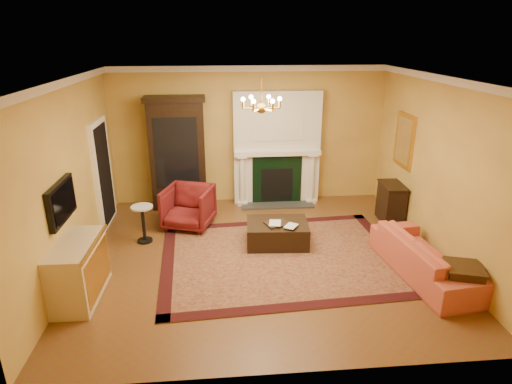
{
  "coord_description": "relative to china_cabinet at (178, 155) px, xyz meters",
  "views": [
    {
      "loc": [
        -0.66,
        -6.54,
        3.62
      ],
      "look_at": [
        -0.06,
        0.3,
        1.07
      ],
      "focal_mm": 30.0,
      "sensor_mm": 36.0,
      "label": 1
    }
  ],
  "objects": [
    {
      "name": "floor",
      "position": [
        1.56,
        -2.49,
        -1.17
      ],
      "size": [
        6.0,
        5.5,
        0.02
      ],
      "primitive_type": "cube",
      "color": "brown",
      "rests_on": "ground"
    },
    {
      "name": "ceiling",
      "position": [
        1.56,
        -2.49,
        1.85
      ],
      "size": [
        6.0,
        5.5,
        0.02
      ],
      "primitive_type": "cube",
      "color": "white",
      "rests_on": "wall_back"
    },
    {
      "name": "wall_back",
      "position": [
        1.56,
        0.27,
        0.34
      ],
      "size": [
        6.0,
        0.02,
        3.0
      ],
      "primitive_type": "cube",
      "color": "#DCBA4F",
      "rests_on": "floor"
    },
    {
      "name": "wall_front",
      "position": [
        1.56,
        -5.25,
        0.34
      ],
      "size": [
        6.0,
        0.02,
        3.0
      ],
      "primitive_type": "cube",
      "color": "#DCBA4F",
      "rests_on": "floor"
    },
    {
      "name": "wall_left",
      "position": [
        -1.45,
        -2.49,
        0.34
      ],
      "size": [
        0.02,
        5.5,
        3.0
      ],
      "primitive_type": "cube",
      "color": "#DCBA4F",
      "rests_on": "floor"
    },
    {
      "name": "wall_right",
      "position": [
        4.57,
        -2.49,
        0.34
      ],
      "size": [
        0.02,
        5.5,
        3.0
      ],
      "primitive_type": "cube",
      "color": "#DCBA4F",
      "rests_on": "floor"
    },
    {
      "name": "fireplace",
      "position": [
        2.16,
        0.08,
        0.04
      ],
      "size": [
        1.9,
        0.7,
        2.5
      ],
      "color": "silver",
      "rests_on": "wall_back"
    },
    {
      "name": "crown_molding",
      "position": [
        1.56,
        -1.53,
        1.78
      ],
      "size": [
        6.0,
        5.5,
        0.12
      ],
      "color": "silver",
      "rests_on": "ceiling"
    },
    {
      "name": "doorway",
      "position": [
        -1.4,
        -0.79,
        -0.11
      ],
      "size": [
        0.08,
        1.05,
        2.1
      ],
      "color": "white",
      "rests_on": "wall_left"
    },
    {
      "name": "tv_panel",
      "position": [
        -1.39,
        -3.09,
        0.19
      ],
      "size": [
        0.09,
        0.95,
        0.58
      ],
      "color": "black",
      "rests_on": "wall_left"
    },
    {
      "name": "gilt_mirror",
      "position": [
        4.52,
        -1.09,
        0.49
      ],
      "size": [
        0.06,
        0.76,
        1.05
      ],
      "color": "gold",
      "rests_on": "wall_right"
    },
    {
      "name": "chandelier",
      "position": [
        1.56,
        -2.49,
        1.45
      ],
      "size": [
        0.63,
        0.55,
        0.53
      ],
      "color": "#B88732",
      "rests_on": "ceiling"
    },
    {
      "name": "oriental_rug",
      "position": [
        1.92,
        -2.57,
        -1.15
      ],
      "size": [
        4.27,
        3.32,
        0.02
      ],
      "primitive_type": "cube",
      "rotation": [
        0.0,
        0.0,
        0.06
      ],
      "color": "#4E1310",
      "rests_on": "floor"
    },
    {
      "name": "china_cabinet",
      "position": [
        0.0,
        0.0,
        0.0
      ],
      "size": [
        1.18,
        0.58,
        2.31
      ],
      "primitive_type": "cube",
      "rotation": [
        0.0,
        0.0,
        0.05
      ],
      "color": "black",
      "rests_on": "floor"
    },
    {
      "name": "wingback_armchair",
      "position": [
        0.25,
        -1.15,
        -0.7
      ],
      "size": [
        1.09,
        1.05,
        0.91
      ],
      "primitive_type": "imported",
      "rotation": [
        0.0,
        0.0,
        -0.3
      ],
      "color": "maroon",
      "rests_on": "floor"
    },
    {
      "name": "pedestal_table",
      "position": [
        -0.53,
        -1.75,
        -0.75
      ],
      "size": [
        0.39,
        0.39,
        0.71
      ],
      "color": "black",
      "rests_on": "floor"
    },
    {
      "name": "commode",
      "position": [
        -1.17,
        -3.48,
        -0.72
      ],
      "size": [
        0.58,
        1.18,
        0.87
      ],
      "primitive_type": "cube",
      "rotation": [
        0.0,
        0.0,
        -0.02
      ],
      "color": "beige",
      "rests_on": "floor"
    },
    {
      "name": "coral_sofa",
      "position": [
        4.09,
        -3.33,
        -0.74
      ],
      "size": [
        0.89,
        2.21,
        0.84
      ],
      "primitive_type": "imported",
      "rotation": [
        0.0,
        0.0,
        1.69
      ],
      "color": "#BF503C",
      "rests_on": "floor"
    },
    {
      "name": "end_table",
      "position": [
        4.28,
        -4.06,
        -0.89
      ],
      "size": [
        0.58,
        0.58,
        0.54
      ],
      "primitive_type": "cube",
      "rotation": [
        0.0,
        0.0,
        -0.31
      ],
      "color": "#36230E",
      "rests_on": "floor"
    },
    {
      "name": "console_table",
      "position": [
        4.34,
        -1.24,
        -0.77
      ],
      "size": [
        0.43,
        0.71,
        0.77
      ],
      "primitive_type": "cube",
      "rotation": [
        0.0,
        0.0,
        -0.05
      ],
      "color": "black",
      "rests_on": "floor"
    },
    {
      "name": "leather_ottoman",
      "position": [
        1.9,
        -2.06,
        -0.94
      ],
      "size": [
        1.14,
        0.87,
        0.41
      ],
      "primitive_type": "cube",
      "rotation": [
        0.0,
        0.0,
        -0.07
      ],
      "color": "black",
      "rests_on": "oriental_rug"
    },
    {
      "name": "ottoman_tray",
      "position": [
        1.89,
        -2.13,
        -0.72
      ],
      "size": [
        0.5,
        0.44,
        0.03
      ],
      "primitive_type": "cube",
      "rotation": [
        0.0,
        0.0,
        0.35
      ],
      "color": "black",
      "rests_on": "leather_ottoman"
    },
    {
      "name": "book_a",
      "position": [
        1.74,
        -2.16,
        -0.57
      ],
      "size": [
        0.21,
        0.06,
        0.28
      ],
      "primitive_type": "imported",
      "rotation": [
        0.0,
        0.0,
        -0.17
      ],
      "color": "gray",
      "rests_on": "ottoman_tray"
    },
    {
      "name": "book_b",
      "position": [
        2.03,
        -2.25,
        -0.58
      ],
      "size": [
        0.17,
        0.12,
        0.26
      ],
      "primitive_type": "imported",
      "rotation": [
        0.0,
        0.0,
        -0.58
      ],
      "color": "gray",
      "rests_on": "ottoman_tray"
    },
    {
      "name": "topiary_left",
      "position": [
        1.57,
        0.04,
        0.29
      ],
      "size": [
        0.15,
        0.15,
        0.4
      ],
      "color": "gray",
      "rests_on": "fireplace"
    },
    {
      "name": "topiary_right",
      "position": [
        2.74,
        0.04,
        0.3
      ],
      "size": [
        0.16,
        0.16,
        0.42
      ],
      "color": "gray",
      "rests_on": "fireplace"
    }
  ]
}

